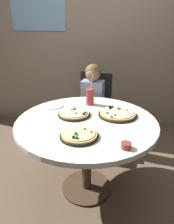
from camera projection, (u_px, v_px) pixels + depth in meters
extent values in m
plane|color=brown|center=(87.00, 187.00, 2.02)|extent=(8.00, 8.00, 0.00)
cube|color=gray|center=(97.00, 28.00, 2.92)|extent=(5.20, 0.12, 2.90)
cube|color=#8CBFE5|center=(37.00, 4.00, 2.81)|extent=(0.78, 0.02, 0.69)
cylinder|color=silver|center=(86.00, 122.00, 1.73)|extent=(1.19, 1.19, 0.04)
cylinder|color=#4C3826|center=(86.00, 157.00, 1.87)|extent=(0.09, 0.09, 0.69)
cylinder|color=#4C3826|center=(87.00, 187.00, 2.02)|extent=(0.48, 0.48, 0.02)
cube|color=black|center=(93.00, 116.00, 2.57)|extent=(0.46, 0.46, 0.04)
cube|color=black|center=(96.00, 92.00, 2.62)|extent=(0.40, 0.11, 0.52)
cylinder|color=black|center=(76.00, 136.00, 2.55)|extent=(0.04, 0.04, 0.41)
cylinder|color=black|center=(102.00, 140.00, 2.46)|extent=(0.04, 0.04, 0.41)
cylinder|color=black|center=(84.00, 124.00, 2.85)|extent=(0.04, 0.04, 0.41)
cylinder|color=black|center=(107.00, 127.00, 2.76)|extent=(0.04, 0.04, 0.41)
cube|color=#3F4766|center=(90.00, 136.00, 2.50)|extent=(0.29, 0.36, 0.45)
cube|color=#8C9EB7|center=(93.00, 99.00, 2.45)|extent=(0.28, 0.20, 0.44)
sphere|color=#997051|center=(93.00, 74.00, 2.33)|extent=(0.17, 0.17, 0.17)
sphere|color=brown|center=(93.00, 72.00, 2.34)|extent=(0.18, 0.18, 0.18)
cylinder|color=black|center=(74.00, 115.00, 1.80)|extent=(0.29, 0.29, 0.01)
cylinder|color=#D8B266|center=(74.00, 113.00, 1.80)|extent=(0.26, 0.26, 0.02)
cylinder|color=beige|center=(74.00, 112.00, 1.79)|extent=(0.24, 0.24, 0.01)
sphere|color=black|center=(74.00, 109.00, 1.83)|extent=(0.02, 0.02, 0.02)
sphere|color=black|center=(83.00, 114.00, 1.74)|extent=(0.02, 0.02, 0.02)
sphere|color=beige|center=(76.00, 113.00, 1.75)|extent=(0.02, 0.02, 0.02)
sphere|color=#387F33|center=(72.00, 110.00, 1.83)|extent=(0.02, 0.02, 0.02)
sphere|color=black|center=(85.00, 113.00, 1.76)|extent=(0.02, 0.02, 0.02)
sphere|color=#387F33|center=(75.00, 108.00, 1.87)|extent=(0.02, 0.02, 0.02)
cylinder|color=black|center=(118.00, 115.00, 1.80)|extent=(0.34, 0.34, 0.01)
cylinder|color=tan|center=(118.00, 113.00, 1.80)|extent=(0.32, 0.32, 0.02)
cylinder|color=beige|center=(118.00, 112.00, 1.79)|extent=(0.28, 0.28, 0.01)
sphere|color=#B2231E|center=(115.00, 115.00, 1.72)|extent=(0.02, 0.02, 0.02)
sphere|color=black|center=(110.00, 107.00, 1.88)|extent=(0.03, 0.03, 0.03)
sphere|color=beige|center=(127.00, 110.00, 1.83)|extent=(0.02, 0.02, 0.02)
sphere|color=#387F33|center=(111.00, 116.00, 1.69)|extent=(0.02, 0.02, 0.02)
sphere|color=black|center=(112.00, 107.00, 1.89)|extent=(0.02, 0.02, 0.02)
sphere|color=#387F33|center=(107.00, 113.00, 1.76)|extent=(0.02, 0.02, 0.02)
sphere|color=#387F33|center=(118.00, 109.00, 1.85)|extent=(0.03, 0.03, 0.03)
sphere|color=black|center=(110.00, 108.00, 1.85)|extent=(0.03, 0.03, 0.03)
sphere|color=#B2231E|center=(120.00, 109.00, 1.84)|extent=(0.02, 0.02, 0.02)
cylinder|color=black|center=(79.00, 136.00, 1.46)|extent=(0.28, 0.28, 0.01)
cylinder|color=#D8B266|center=(79.00, 134.00, 1.45)|extent=(0.26, 0.26, 0.02)
cylinder|color=beige|center=(79.00, 133.00, 1.45)|extent=(0.23, 0.23, 0.01)
sphere|color=beige|center=(91.00, 132.00, 1.45)|extent=(0.02, 0.02, 0.02)
sphere|color=#387F33|center=(76.00, 134.00, 1.42)|extent=(0.03, 0.03, 0.03)
sphere|color=#387F33|center=(76.00, 138.00, 1.37)|extent=(0.03, 0.03, 0.03)
sphere|color=black|center=(74.00, 137.00, 1.38)|extent=(0.03, 0.03, 0.03)
sphere|color=#387F33|center=(85.00, 129.00, 1.49)|extent=(0.02, 0.02, 0.02)
cylinder|color=#B73333|center=(90.00, 97.00, 2.02)|extent=(0.08, 0.08, 0.16)
cylinder|color=white|center=(91.00, 85.00, 1.98)|extent=(0.04, 0.02, 0.22)
cylinder|color=brown|center=(126.00, 146.00, 1.32)|extent=(0.07, 0.07, 0.04)
cylinder|color=white|center=(54.00, 106.00, 2.00)|extent=(0.18, 0.18, 0.01)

